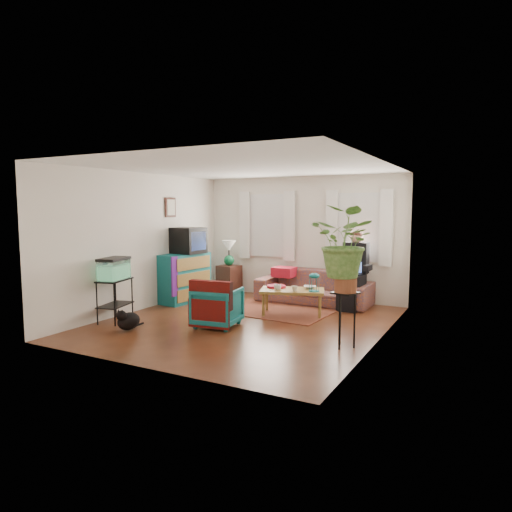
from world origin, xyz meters
The scene contains 31 objects.
floor centered at (0.00, 0.00, 0.00)m, with size 4.50×5.00×0.01m, color #4F2B14.
ceiling centered at (0.00, 0.00, 2.60)m, with size 4.50×5.00×0.01m, color white.
wall_back centered at (0.00, 2.50, 1.30)m, with size 4.50×0.01×2.60m, color silver.
wall_front centered at (0.00, -2.50, 1.30)m, with size 4.50×0.01×2.60m, color silver.
wall_left centered at (-2.25, 0.00, 1.30)m, with size 0.01×5.00×2.60m, color silver.
wall_right centered at (2.25, 0.00, 1.30)m, with size 0.01×5.00×2.60m, color silver.
window_left centered at (-0.80, 2.48, 1.55)m, with size 1.08×0.04×1.38m, color white.
window_right centered at (1.25, 2.48, 1.55)m, with size 1.08×0.04×1.38m, color white.
curtains_left centered at (-0.80, 2.40, 1.55)m, with size 1.36×0.06×1.50m, color white.
curtains_right centered at (1.25, 2.40, 1.55)m, with size 1.36×0.06×1.50m, color white.
picture_frame centered at (-2.21, 0.85, 1.95)m, with size 0.04×0.32×0.40m, color #3D2616.
area_rug centered at (0.10, 1.12, 0.01)m, with size 2.00×1.60×0.01m, color brown.
sofa centered at (0.46, 2.05, 0.45)m, with size 2.31×0.91×0.90m, color brown.
seated_person centered at (1.29, 2.04, 0.69)m, with size 0.58×0.71×1.38m, color black, non-canonical shape.
side_table centered at (-1.65, 2.20, 0.32)m, with size 0.44×0.44×0.63m, color #3B2B16.
table_lamp centered at (-1.65, 2.20, 0.91)m, with size 0.33×0.33×0.58m, color white, non-canonical shape.
dresser centered at (-1.99, 0.95, 0.50)m, with size 0.56×1.11×1.00m, color navy.
crt_tv centered at (-1.96, 1.05, 1.27)m, with size 0.61×0.56×0.53m, color black.
aquarium_stand centered at (-2.00, -0.97, 0.36)m, with size 0.36×0.65×0.73m, color black.
aquarium centered at (-2.00, -0.97, 0.92)m, with size 0.33×0.59×0.38m, color #7FD899.
black_cat centered at (-1.39, -1.30, 0.18)m, with size 0.28×0.43×0.36m, color black.
armchair centered at (-0.28, -0.41, 0.35)m, with size 0.69×0.65×0.71m, color #136E74.
serape_throw centered at (-0.24, -0.68, 0.50)m, with size 0.71×0.16×0.58m, color #9E0A0A.
coffee_table centered at (0.49, 0.89, 0.24)m, with size 1.14×0.62×0.47m, color olive.
cup_a centered at (0.28, 0.71, 0.52)m, with size 0.13×0.13×0.10m, color white.
cup_b centered at (0.60, 0.73, 0.52)m, with size 0.10×0.10×0.10m, color beige.
bowl centered at (0.74, 1.09, 0.50)m, with size 0.22×0.22×0.06m, color white.
snack_tray centered at (0.14, 0.93, 0.49)m, with size 0.35×0.35×0.04m, color #B21414.
birdcage centered at (0.91, 0.87, 0.64)m, with size 0.19×0.19×0.33m, color #115B6B, non-canonical shape.
plant_stand centered at (1.91, -0.56, 0.39)m, with size 0.33×0.33×0.78m, color black.
potted_plant centered at (1.91, -0.56, 1.32)m, with size 0.89×0.77×0.99m, color #599947.
Camera 1 is at (3.72, -6.61, 1.93)m, focal length 32.00 mm.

